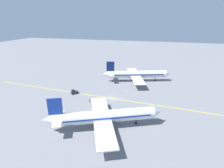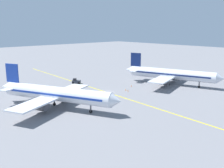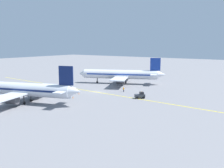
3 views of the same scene
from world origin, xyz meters
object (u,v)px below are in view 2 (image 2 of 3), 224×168
(airplane_at_gate, at_px, (170,74))
(airplane_adjacent_stand, at_px, (55,94))
(baggage_tug_dark, at_px, (76,81))
(traffic_cone_mid_apron, at_px, (131,86))
(traffic_cone_near_nose, at_px, (128,91))
(traffic_cone_by_wingtip, at_px, (126,90))
(ground_crew_worker, at_px, (78,88))

(airplane_at_gate, distance_m, airplane_adjacent_stand, 44.52)
(baggage_tug_dark, bearing_deg, traffic_cone_mid_apron, 124.29)
(airplane_at_gate, bearing_deg, airplane_adjacent_stand, -4.81)
(traffic_cone_near_nose, height_order, traffic_cone_by_wingtip, same)
(ground_crew_worker, bearing_deg, airplane_adjacent_stand, 35.76)
(airplane_at_gate, xyz_separation_m, traffic_cone_near_nose, (18.29, -3.26, -3.43))
(baggage_tug_dark, distance_m, traffic_cone_mid_apron, 20.21)
(airplane_adjacent_stand, distance_m, traffic_cone_near_nose, 26.31)
(airplane_adjacent_stand, bearing_deg, ground_crew_worker, -144.24)
(ground_crew_worker, bearing_deg, traffic_cone_mid_apron, 157.75)
(ground_crew_worker, relative_size, traffic_cone_by_wingtip, 3.05)
(traffic_cone_mid_apron, bearing_deg, airplane_adjacent_stand, 6.24)
(baggage_tug_dark, height_order, traffic_cone_by_wingtip, baggage_tug_dark)
(airplane_at_gate, xyz_separation_m, ground_crew_worker, (29.70, -14.29, -2.80))
(traffic_cone_mid_apron, bearing_deg, baggage_tug_dark, -55.71)
(airplane_at_gate, height_order, traffic_cone_near_nose, airplane_at_gate)
(airplane_adjacent_stand, height_order, traffic_cone_mid_apron, airplane_adjacent_stand)
(ground_crew_worker, height_order, traffic_cone_mid_apron, ground_crew_worker)
(airplane_adjacent_stand, height_order, traffic_cone_near_nose, airplane_adjacent_stand)
(airplane_adjacent_stand, relative_size, ground_crew_worker, 20.05)
(traffic_cone_near_nose, bearing_deg, traffic_cone_by_wingtip, -104.55)
(ground_crew_worker, bearing_deg, traffic_cone_by_wingtip, 140.58)
(baggage_tug_dark, xyz_separation_m, traffic_cone_by_wingtip, (-5.87, 19.30, -0.63))
(traffic_cone_near_nose, distance_m, traffic_cone_by_wingtip, 1.41)
(airplane_at_gate, distance_m, traffic_cone_mid_apron, 14.78)
(airplane_at_gate, distance_m, traffic_cone_by_wingtip, 18.84)
(airplane_at_gate, xyz_separation_m, traffic_cone_mid_apron, (12.43, -7.23, -3.43))
(airplane_adjacent_stand, distance_m, traffic_cone_mid_apron, 32.31)
(airplane_adjacent_stand, height_order, baggage_tug_dark, airplane_adjacent_stand)
(ground_crew_worker, distance_m, traffic_cone_by_wingtip, 15.24)
(airplane_at_gate, bearing_deg, traffic_cone_near_nose, -10.11)
(airplane_adjacent_stand, bearing_deg, traffic_cone_by_wingtip, -178.07)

